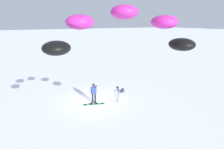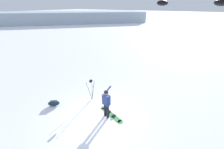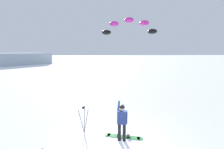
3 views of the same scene
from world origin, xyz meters
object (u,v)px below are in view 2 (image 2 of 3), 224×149
Objects in this scene: camera_tripod at (91,86)px; snowboard at (111,114)px; gear_bag_large at (54,103)px; snowboarder at (106,101)px.

snowboard is at bearing -16.76° from camera_tripod.
gear_bag_large reaches higher than snowboard.
snowboarder is 2.43× the size of gear_bag_large.
gear_bag_large is (-3.28, -0.95, -0.85)m from snowboarder.
snowboarder is 3.52m from gear_bag_large.
snowboarder is 0.99× the size of snowboard.
snowboarder reaches higher than camera_tripod.
snowboarder reaches higher than snowboard.
snowboarder reaches higher than gear_bag_large.
snowboard is (0.12, 0.27, -1.01)m from snowboarder.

